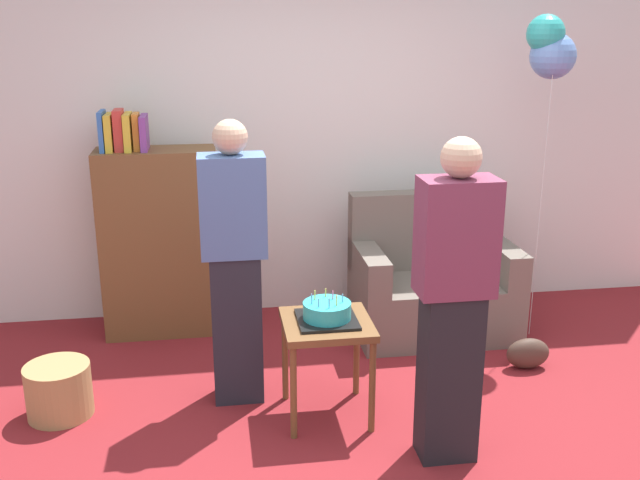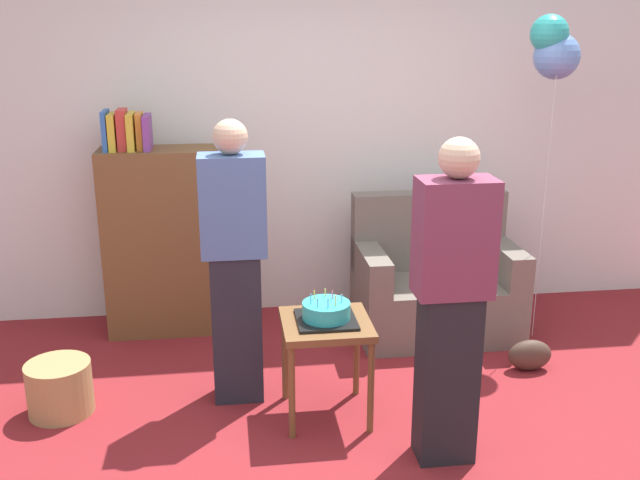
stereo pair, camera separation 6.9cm
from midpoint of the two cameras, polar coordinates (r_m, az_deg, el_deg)
ground_plane at (r=3.92m, az=3.22°, el=-16.04°), size 8.00×8.00×0.00m
wall_back at (r=5.37m, az=-1.05°, el=8.58°), size 6.00×0.10×2.70m
couch at (r=5.19m, az=8.37°, el=-3.44°), size 1.10×0.70×0.96m
bookshelf at (r=5.14m, az=-12.84°, el=0.09°), size 0.80×0.36×1.57m
side_table at (r=3.99m, az=0.04°, el=-7.47°), size 0.48×0.48×0.57m
birthday_cake at (r=3.94m, az=0.04°, el=-5.68°), size 0.32×0.32×0.17m
person_blowing_candles at (r=4.08m, az=-7.20°, el=-1.79°), size 0.36×0.22×1.63m
person_holding_cake at (r=3.54m, az=9.82°, el=-4.85°), size 0.36×0.22×1.63m
wicker_basket at (r=4.40m, az=-20.22°, el=-10.99°), size 0.36×0.36×0.30m
handbag at (r=4.84m, az=15.57°, el=-8.55°), size 0.28×0.14×0.20m
balloon_bunch at (r=5.01m, az=17.21°, el=14.17°), size 0.33×0.29×2.16m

